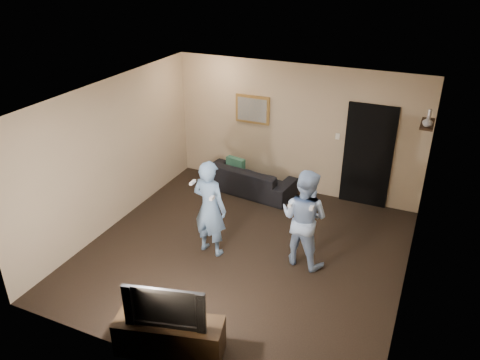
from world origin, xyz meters
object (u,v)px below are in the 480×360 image
at_px(sofa, 249,178).
at_px(tv_console, 170,336).
at_px(television, 167,303).
at_px(wii_player_right, 304,218).
at_px(wii_player_left, 210,208).

relative_size(sofa, tv_console, 1.44).
height_order(television, wii_player_right, wii_player_right).
bearing_deg(tv_console, wii_player_left, 89.48).
height_order(tv_console, wii_player_right, wii_player_right).
distance_m(television, wii_player_left, 2.19).
bearing_deg(television, wii_player_left, 89.48).
bearing_deg(wii_player_right, tv_console, -110.32).
height_order(sofa, tv_console, sofa).
relative_size(sofa, wii_player_right, 1.19).
bearing_deg(television, sofa, 85.95).
bearing_deg(wii_player_left, television, -75.98).
height_order(tv_console, television, television).
height_order(television, wii_player_left, wii_player_left).
xyz_separation_m(sofa, wii_player_left, (0.27, -2.22, 0.53)).
xyz_separation_m(television, wii_player_right, (0.91, 2.47, 0.03)).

